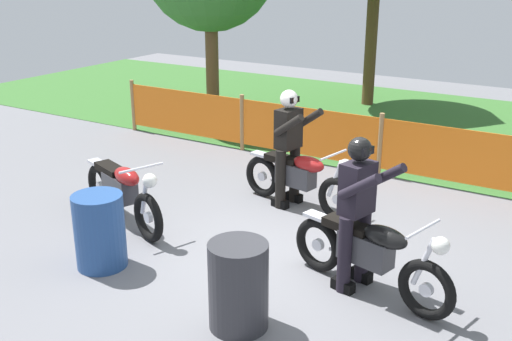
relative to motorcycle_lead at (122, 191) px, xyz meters
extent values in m
cube|color=slate|center=(2.24, 0.23, -0.48)|extent=(24.00, 24.00, 0.02)
cube|color=#386B2D|center=(2.24, 7.06, -0.46)|extent=(24.00, 6.88, 0.01)
cylinder|color=#997547|center=(-3.10, 3.62, 0.06)|extent=(0.08, 0.08, 1.05)
cylinder|color=#997547|center=(-0.43, 3.62, 0.06)|extent=(0.08, 0.08, 1.05)
cylinder|color=#997547|center=(2.24, 3.62, 0.06)|extent=(0.08, 0.08, 1.05)
cube|color=orange|center=(-1.77, 3.62, 0.08)|extent=(2.59, 0.02, 0.85)
cube|color=orange|center=(0.91, 3.62, 0.08)|extent=(2.59, 0.02, 0.85)
cube|color=orange|center=(3.58, 3.62, 0.08)|extent=(2.59, 0.02, 0.85)
cylinder|color=brown|center=(-2.22, 5.22, 0.70)|extent=(0.28, 0.28, 2.33)
cylinder|color=brown|center=(0.17, 8.38, 1.05)|extent=(0.28, 0.28, 3.05)
torus|color=black|center=(0.65, -0.24, -0.15)|extent=(0.64, 0.32, 0.64)
cylinder|color=silver|center=(0.65, -0.24, -0.15)|extent=(0.15, 0.10, 0.14)
torus|color=black|center=(-0.67, 0.24, -0.15)|extent=(0.64, 0.32, 0.64)
cylinder|color=silver|center=(-0.67, 0.24, -0.15)|extent=(0.15, 0.10, 0.14)
cube|color=#38383D|center=(-0.06, 0.02, 0.03)|extent=(0.65, 0.43, 0.32)
ellipsoid|color=maroon|center=(0.16, -0.06, 0.25)|extent=(0.57, 0.40, 0.22)
cube|color=black|center=(-0.30, 0.11, 0.22)|extent=(0.60, 0.40, 0.10)
cube|color=silver|center=(-0.67, 0.24, 0.20)|extent=(0.39, 0.27, 0.04)
cylinder|color=silver|center=(0.59, -0.22, 0.14)|extent=(0.24, 0.13, 0.57)
sphere|color=white|center=(0.74, -0.27, 0.37)|extent=(0.23, 0.23, 0.18)
cylinder|color=silver|center=(0.55, -0.20, 0.48)|extent=(0.24, 0.58, 0.03)
cylinder|color=silver|center=(-0.29, 0.25, -0.21)|extent=(0.54, 0.25, 0.07)
torus|color=black|center=(4.14, -0.15, -0.15)|extent=(0.64, 0.26, 0.63)
cylinder|color=silver|center=(4.14, -0.15, -0.15)|extent=(0.15, 0.09, 0.14)
torus|color=black|center=(2.80, 0.19, -0.15)|extent=(0.64, 0.26, 0.63)
cylinder|color=silver|center=(2.80, 0.19, -0.15)|extent=(0.15, 0.09, 0.14)
cube|color=#38383D|center=(3.42, 0.03, 0.03)|extent=(0.63, 0.38, 0.32)
ellipsoid|color=black|center=(3.64, -0.02, 0.24)|extent=(0.56, 0.36, 0.22)
cube|color=black|center=(3.18, 0.09, 0.21)|extent=(0.59, 0.35, 0.10)
cube|color=silver|center=(2.80, 0.19, 0.19)|extent=(0.38, 0.24, 0.04)
cylinder|color=silver|center=(4.08, -0.13, 0.13)|extent=(0.24, 0.11, 0.56)
sphere|color=white|center=(4.23, -0.17, 0.36)|extent=(0.22, 0.22, 0.18)
cylinder|color=silver|center=(4.04, -0.12, 0.47)|extent=(0.18, 0.58, 0.03)
cylinder|color=silver|center=(3.17, 0.24, -0.22)|extent=(0.54, 0.20, 0.07)
torus|color=black|center=(2.41, 1.58, -0.16)|extent=(0.63, 0.22, 0.62)
cylinder|color=silver|center=(2.41, 1.58, -0.16)|extent=(0.14, 0.08, 0.14)
torus|color=black|center=(1.08, 1.83, -0.16)|extent=(0.63, 0.22, 0.62)
cylinder|color=silver|center=(1.08, 1.83, -0.16)|extent=(0.14, 0.08, 0.14)
cube|color=#38383D|center=(1.70, 1.71, 0.02)|extent=(0.62, 0.34, 0.31)
ellipsoid|color=maroon|center=(1.92, 1.67, 0.23)|extent=(0.54, 0.32, 0.21)
cube|color=black|center=(1.46, 1.76, 0.20)|extent=(0.57, 0.31, 0.10)
cube|color=silver|center=(1.08, 1.83, 0.18)|extent=(0.37, 0.22, 0.04)
cylinder|color=silver|center=(2.36, 1.59, 0.12)|extent=(0.23, 0.10, 0.55)
sphere|color=white|center=(2.51, 1.56, 0.35)|extent=(0.20, 0.20, 0.17)
cylinder|color=silver|center=(2.32, 1.60, 0.45)|extent=(0.14, 0.58, 0.03)
cylinder|color=silver|center=(1.44, 1.90, -0.22)|extent=(0.54, 0.17, 0.07)
cylinder|color=black|center=(3.32, 0.22, -0.04)|extent=(0.18, 0.18, 0.86)
cube|color=black|center=(3.32, 0.22, -0.41)|extent=(0.28, 0.17, 0.12)
cylinder|color=black|center=(3.24, -0.09, -0.04)|extent=(0.18, 0.18, 0.86)
cube|color=black|center=(3.24, -0.09, -0.41)|extent=(0.28, 0.17, 0.12)
cube|color=black|center=(3.28, 0.07, 0.67)|extent=(0.32, 0.41, 0.56)
cylinder|color=black|center=(3.50, 0.24, 0.79)|extent=(0.49, 0.22, 0.38)
cylinder|color=black|center=(3.40, -0.19, 0.79)|extent=(0.49, 0.22, 0.38)
sphere|color=black|center=(3.28, 0.07, 1.10)|extent=(0.30, 0.30, 0.25)
cube|color=black|center=(3.37, 0.05, 1.10)|extent=(0.07, 0.18, 0.08)
cylinder|color=black|center=(1.58, 1.90, -0.04)|extent=(0.18, 0.18, 0.86)
cube|color=black|center=(1.58, 1.90, -0.41)|extent=(0.28, 0.16, 0.12)
cylinder|color=black|center=(1.53, 1.58, -0.04)|extent=(0.18, 0.18, 0.86)
cube|color=black|center=(1.53, 1.58, -0.41)|extent=(0.28, 0.16, 0.12)
cube|color=black|center=(1.55, 1.74, 0.67)|extent=(0.30, 0.40, 0.56)
cylinder|color=black|center=(1.77, 1.92, 0.79)|extent=(0.49, 0.19, 0.38)
cylinder|color=black|center=(1.69, 1.49, 0.79)|extent=(0.49, 0.19, 0.38)
sphere|color=white|center=(1.55, 1.74, 1.10)|extent=(0.29, 0.29, 0.25)
cube|color=black|center=(1.65, 1.72, 1.10)|extent=(0.06, 0.18, 0.08)
cylinder|color=#2D2D33|center=(2.64, -1.22, -0.03)|extent=(0.58, 0.58, 0.88)
cylinder|color=navy|center=(0.61, -1.03, -0.03)|extent=(0.58, 0.58, 0.88)
camera|label=1|loc=(5.42, -5.46, 2.92)|focal=42.41mm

